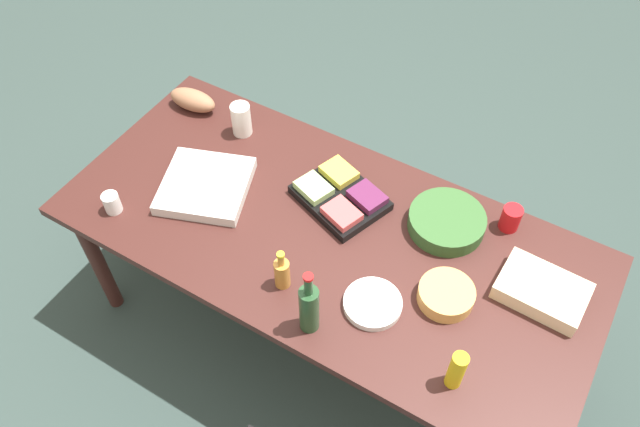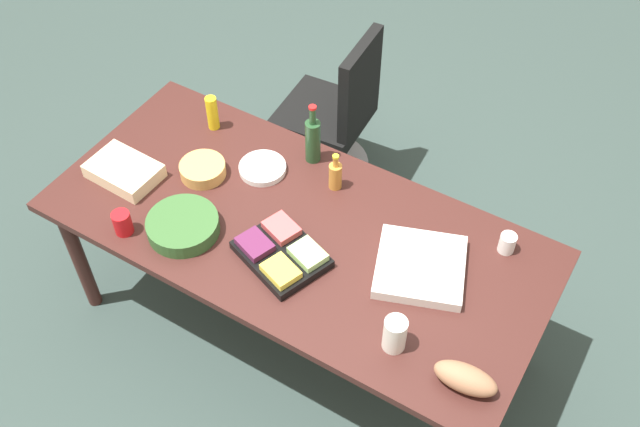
{
  "view_description": "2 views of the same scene",
  "coord_description": "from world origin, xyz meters",
  "px_view_note": "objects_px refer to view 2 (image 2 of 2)",
  "views": [
    {
      "loc": [
        0.77,
        -1.35,
        2.83
      ],
      "look_at": [
        -0.04,
        0.01,
        0.88
      ],
      "focal_mm": 35.23,
      "sensor_mm": 36.0,
      "label": 1
    },
    {
      "loc": [
        -1.16,
        1.73,
        3.25
      ],
      "look_at": [
        -0.07,
        -0.09,
        0.84
      ],
      "focal_mm": 41.45,
      "sensor_mm": 36.0,
      "label": 2
    }
  ],
  "objects_px": {
    "sheet_cake": "(124,171)",
    "mayo_jar": "(395,334)",
    "bread_loaf": "(465,379)",
    "dressing_bottle": "(335,175)",
    "red_solo_cup": "(122,223)",
    "mustard_bottle": "(212,113)",
    "wine_bottle": "(313,139)",
    "conference_table": "(297,238)",
    "office_chair": "(332,125)",
    "salad_bowl": "(183,226)",
    "fruit_platter": "(281,253)",
    "pizza_box": "(420,267)",
    "chip_bowl": "(203,170)",
    "paper_plate_stack": "(263,168)",
    "paper_cup": "(507,243)"
  },
  "relations": [
    {
      "from": "paper_plate_stack",
      "to": "paper_cup",
      "type": "height_order",
      "value": "paper_cup"
    },
    {
      "from": "pizza_box",
      "to": "red_solo_cup",
      "type": "xyz_separation_m",
      "value": [
        1.19,
        0.47,
        0.03
      ]
    },
    {
      "from": "chip_bowl",
      "to": "paper_plate_stack",
      "type": "height_order",
      "value": "chip_bowl"
    },
    {
      "from": "mayo_jar",
      "to": "paper_plate_stack",
      "type": "xyz_separation_m",
      "value": [
        0.95,
        -0.52,
        -0.06
      ]
    },
    {
      "from": "dressing_bottle",
      "to": "sheet_cake",
      "type": "distance_m",
      "value": 0.97
    },
    {
      "from": "pizza_box",
      "to": "office_chair",
      "type": "bearing_deg",
      "value": -64.88
    },
    {
      "from": "chip_bowl",
      "to": "pizza_box",
      "type": "bearing_deg",
      "value": -179.18
    },
    {
      "from": "salad_bowl",
      "to": "mayo_jar",
      "type": "bearing_deg",
      "value": 177.87
    },
    {
      "from": "pizza_box",
      "to": "sheet_cake",
      "type": "height_order",
      "value": "sheet_cake"
    },
    {
      "from": "conference_table",
      "to": "paper_plate_stack",
      "type": "xyz_separation_m",
      "value": [
        0.32,
        -0.21,
        0.09
      ]
    },
    {
      "from": "mayo_jar",
      "to": "paper_cup",
      "type": "height_order",
      "value": "mayo_jar"
    },
    {
      "from": "bread_loaf",
      "to": "paper_cup",
      "type": "relative_size",
      "value": 2.67
    },
    {
      "from": "conference_table",
      "to": "red_solo_cup",
      "type": "distance_m",
      "value": 0.75
    },
    {
      "from": "fruit_platter",
      "to": "bread_loaf",
      "type": "xyz_separation_m",
      "value": [
        -0.9,
        0.15,
        0.02
      ]
    },
    {
      "from": "bread_loaf",
      "to": "dressing_bottle",
      "type": "bearing_deg",
      "value": -34.45
    },
    {
      "from": "salad_bowl",
      "to": "sheet_cake",
      "type": "bearing_deg",
      "value": -15.68
    },
    {
      "from": "pizza_box",
      "to": "mayo_jar",
      "type": "distance_m",
      "value": 0.38
    },
    {
      "from": "pizza_box",
      "to": "bread_loaf",
      "type": "distance_m",
      "value": 0.54
    },
    {
      "from": "mayo_jar",
      "to": "wine_bottle",
      "type": "relative_size",
      "value": 0.49
    },
    {
      "from": "pizza_box",
      "to": "sheet_cake",
      "type": "bearing_deg",
      "value": -11.42
    },
    {
      "from": "dressing_bottle",
      "to": "sheet_cake",
      "type": "height_order",
      "value": "dressing_bottle"
    },
    {
      "from": "paper_plate_stack",
      "to": "paper_cup",
      "type": "xyz_separation_m",
      "value": [
        -1.15,
        -0.14,
        0.03
      ]
    },
    {
      "from": "office_chair",
      "to": "salad_bowl",
      "type": "distance_m",
      "value": 1.41
    },
    {
      "from": "mustard_bottle",
      "to": "wine_bottle",
      "type": "distance_m",
      "value": 0.54
    },
    {
      "from": "mustard_bottle",
      "to": "red_solo_cup",
      "type": "relative_size",
      "value": 1.65
    },
    {
      "from": "sheet_cake",
      "to": "mayo_jar",
      "type": "bearing_deg",
      "value": 173.77
    },
    {
      "from": "red_solo_cup",
      "to": "mayo_jar",
      "type": "relative_size",
      "value": 0.7
    },
    {
      "from": "office_chair",
      "to": "fruit_platter",
      "type": "height_order",
      "value": "office_chair"
    },
    {
      "from": "paper_cup",
      "to": "paper_plate_stack",
      "type": "bearing_deg",
      "value": 6.92
    },
    {
      "from": "office_chair",
      "to": "dressing_bottle",
      "type": "xyz_separation_m",
      "value": [
        -0.46,
        0.77,
        0.5
      ]
    },
    {
      "from": "bread_loaf",
      "to": "wine_bottle",
      "type": "height_order",
      "value": "wine_bottle"
    },
    {
      "from": "mustard_bottle",
      "to": "conference_table",
      "type": "bearing_deg",
      "value": 153.9
    },
    {
      "from": "sheet_cake",
      "to": "paper_cup",
      "type": "bearing_deg",
      "value": -163.35
    },
    {
      "from": "pizza_box",
      "to": "chip_bowl",
      "type": "bearing_deg",
      "value": -19.21
    },
    {
      "from": "bread_loaf",
      "to": "paper_plate_stack",
      "type": "xyz_separation_m",
      "value": [
        1.25,
        -0.54,
        -0.04
      ]
    },
    {
      "from": "fruit_platter",
      "to": "red_solo_cup",
      "type": "relative_size",
      "value": 3.94
    },
    {
      "from": "conference_table",
      "to": "dressing_bottle",
      "type": "bearing_deg",
      "value": -94.06
    },
    {
      "from": "mustard_bottle",
      "to": "red_solo_cup",
      "type": "height_order",
      "value": "mustard_bottle"
    },
    {
      "from": "conference_table",
      "to": "wine_bottle",
      "type": "relative_size",
      "value": 6.89
    },
    {
      "from": "office_chair",
      "to": "salad_bowl",
      "type": "relative_size",
      "value": 3.15
    },
    {
      "from": "dressing_bottle",
      "to": "wine_bottle",
      "type": "xyz_separation_m",
      "value": [
        0.18,
        -0.1,
        0.05
      ]
    },
    {
      "from": "pizza_box",
      "to": "paper_cup",
      "type": "relative_size",
      "value": 4.0
    },
    {
      "from": "mayo_jar",
      "to": "salad_bowl",
      "type": "xyz_separation_m",
      "value": [
        1.04,
        -0.04,
        -0.04
      ]
    },
    {
      "from": "sheet_cake",
      "to": "wine_bottle",
      "type": "height_order",
      "value": "wine_bottle"
    },
    {
      "from": "fruit_platter",
      "to": "dressing_bottle",
      "type": "distance_m",
      "value": 0.47
    },
    {
      "from": "red_solo_cup",
      "to": "conference_table",
      "type": "bearing_deg",
      "value": -147.13
    },
    {
      "from": "office_chair",
      "to": "conference_table",
      "type": "bearing_deg",
      "value": 112.46
    },
    {
      "from": "red_solo_cup",
      "to": "paper_plate_stack",
      "type": "xyz_separation_m",
      "value": [
        -0.3,
        -0.62,
        -0.04
      ]
    },
    {
      "from": "red_solo_cup",
      "to": "bread_loaf",
      "type": "bearing_deg",
      "value": -177.21
    },
    {
      "from": "paper_plate_stack",
      "to": "red_solo_cup",
      "type": "bearing_deg",
      "value": 63.7
    }
  ]
}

